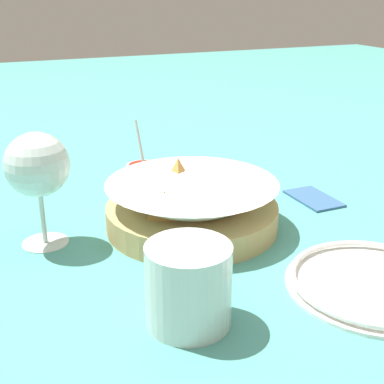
{
  "coord_description": "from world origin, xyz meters",
  "views": [
    {
      "loc": [
        -0.7,
        0.27,
        0.35
      ],
      "look_at": [
        -0.02,
        -0.03,
        0.06
      ],
      "focal_mm": 50.0,
      "sensor_mm": 36.0,
      "label": 1
    }
  ],
  "objects_px": {
    "sauce_cup": "(143,172)",
    "side_plate": "(374,282)",
    "wine_glass": "(37,168)",
    "food_basket": "(192,207)",
    "beer_mug": "(188,287)"
  },
  "relations": [
    {
      "from": "wine_glass",
      "to": "beer_mug",
      "type": "height_order",
      "value": "wine_glass"
    },
    {
      "from": "wine_glass",
      "to": "beer_mug",
      "type": "xyz_separation_m",
      "value": [
        -0.26,
        -0.11,
        -0.07
      ]
    },
    {
      "from": "food_basket",
      "to": "wine_glass",
      "type": "bearing_deg",
      "value": 81.25
    },
    {
      "from": "beer_mug",
      "to": "side_plate",
      "type": "height_order",
      "value": "beer_mug"
    },
    {
      "from": "wine_glass",
      "to": "sauce_cup",
      "type": "bearing_deg",
      "value": -48.26
    },
    {
      "from": "sauce_cup",
      "to": "wine_glass",
      "type": "bearing_deg",
      "value": 131.74
    },
    {
      "from": "food_basket",
      "to": "beer_mug",
      "type": "distance_m",
      "value": 0.24
    },
    {
      "from": "sauce_cup",
      "to": "side_plate",
      "type": "height_order",
      "value": "sauce_cup"
    },
    {
      "from": "side_plate",
      "to": "food_basket",
      "type": "bearing_deg",
      "value": 28.22
    },
    {
      "from": "beer_mug",
      "to": "side_plate",
      "type": "relative_size",
      "value": 0.61
    },
    {
      "from": "side_plate",
      "to": "sauce_cup",
      "type": "bearing_deg",
      "value": 16.2
    },
    {
      "from": "food_basket",
      "to": "sauce_cup",
      "type": "bearing_deg",
      "value": 0.8
    },
    {
      "from": "wine_glass",
      "to": "beer_mug",
      "type": "relative_size",
      "value": 1.25
    },
    {
      "from": "wine_glass",
      "to": "food_basket",
      "type": "bearing_deg",
      "value": -98.75
    },
    {
      "from": "sauce_cup",
      "to": "wine_glass",
      "type": "xyz_separation_m",
      "value": [
        -0.19,
        0.21,
        0.1
      ]
    }
  ]
}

